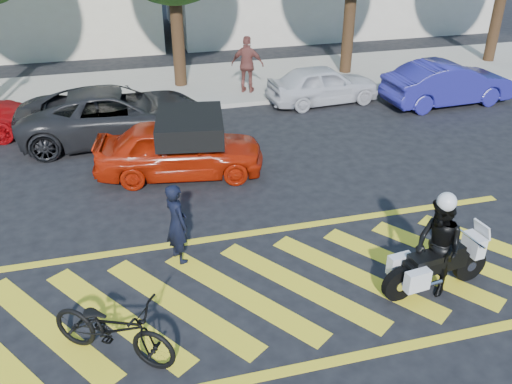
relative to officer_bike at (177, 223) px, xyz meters
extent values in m
plane|color=black|center=(1.52, -1.38, -0.83)|extent=(90.00, 90.00, 0.00)
cube|color=#9E998E|center=(1.52, 10.62, -0.75)|extent=(60.00, 5.00, 0.15)
cube|color=yellow|center=(-2.38, -1.38, -0.82)|extent=(2.43, 3.21, 0.01)
cube|color=yellow|center=(-1.28, -1.38, -0.82)|extent=(2.43, 3.21, 0.01)
cube|color=yellow|center=(-0.18, -1.38, -0.82)|extent=(2.43, 3.21, 0.01)
cube|color=yellow|center=(0.92, -1.38, -0.82)|extent=(2.43, 3.21, 0.01)
cube|color=yellow|center=(2.02, -1.38, -0.82)|extent=(2.43, 3.21, 0.01)
cube|color=yellow|center=(3.12, -1.38, -0.82)|extent=(2.43, 3.21, 0.01)
cube|color=yellow|center=(4.22, -1.38, -0.82)|extent=(2.43, 3.21, 0.01)
cube|color=yellow|center=(5.32, -1.38, -0.82)|extent=(2.43, 3.21, 0.01)
cube|color=yellow|center=(6.42, -1.38, -0.82)|extent=(2.43, 3.21, 0.01)
cube|color=yellow|center=(1.52, -3.28, -0.82)|extent=(12.00, 0.20, 0.01)
cube|color=yellow|center=(1.52, 0.52, -0.82)|extent=(12.00, 0.20, 0.01)
cylinder|color=black|center=(1.52, 10.62, 1.17)|extent=(0.44, 0.44, 4.00)
cylinder|color=black|center=(8.02, 10.62, 1.17)|extent=(0.44, 0.44, 4.00)
cylinder|color=black|center=(14.52, 10.62, 1.17)|extent=(0.44, 0.44, 4.00)
imported|color=black|center=(0.00, 0.00, 0.00)|extent=(0.59, 0.71, 1.66)
imported|color=black|center=(-1.29, -2.28, -0.28)|extent=(2.15, 1.80, 1.10)
cylinder|color=black|center=(3.57, -2.18, -0.50)|extent=(0.66, 0.22, 0.65)
cylinder|color=silver|center=(3.57, -2.18, -0.50)|extent=(0.21, 0.18, 0.20)
cylinder|color=black|center=(5.09, -2.00, -0.50)|extent=(0.66, 0.22, 0.65)
cylinder|color=silver|center=(5.09, -2.00, -0.50)|extent=(0.21, 0.18, 0.20)
cube|color=black|center=(4.28, -2.10, -0.26)|extent=(1.25, 0.40, 0.29)
cube|color=black|center=(4.57, -2.06, -0.06)|extent=(0.47, 0.35, 0.22)
cube|color=black|center=(4.04, -2.13, -0.08)|extent=(0.58, 0.40, 0.12)
cube|color=silver|center=(5.09, -2.00, -0.06)|extent=(0.26, 0.44, 0.39)
cube|color=silver|center=(3.69, -1.91, -0.29)|extent=(0.46, 0.23, 0.37)
cube|color=silver|center=(3.75, -2.42, -0.29)|extent=(0.46, 0.23, 0.37)
imported|color=black|center=(4.28, -2.09, 0.09)|extent=(0.80, 0.97, 1.84)
imported|color=#AF1E08|center=(0.55, 3.67, -0.12)|extent=(4.39, 2.32, 1.42)
imported|color=black|center=(-0.91, 6.42, -0.07)|extent=(5.45, 2.57, 1.51)
imported|color=silver|center=(5.99, 7.82, -0.18)|extent=(3.91, 1.80, 1.30)
imported|color=navy|center=(9.99, 6.65, -0.11)|extent=(4.45, 1.75, 1.44)
imported|color=brown|center=(3.69, 9.19, 0.30)|extent=(1.23, 0.94, 1.95)
camera|label=1|loc=(-0.78, -8.79, 5.47)|focal=38.00mm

